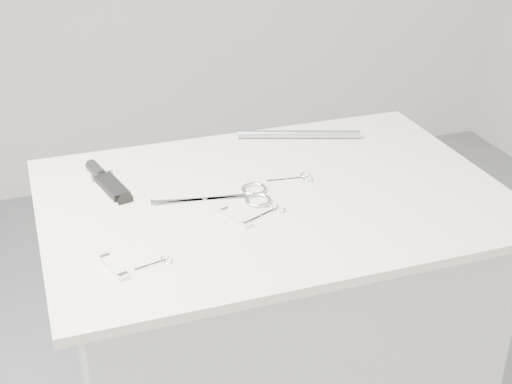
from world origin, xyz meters
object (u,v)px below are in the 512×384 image
object	(u,v)px
embroidery_scissors_a	(269,212)
sheathed_knife	(105,180)
pocket_knife_a	(114,267)
plinth	(272,360)
embroidery_scissors_b	(297,178)
large_shears	(238,196)
metal_rail	(299,134)
tiny_scissors	(158,263)
pocket_knife_b	(236,218)

from	to	relation	value
embroidery_scissors_a	sheathed_knife	world-z (taller)	sheathed_knife
embroidery_scissors_a	pocket_knife_a	world-z (taller)	pocket_knife_a
plinth	embroidery_scissors_b	xyz separation A→B (m)	(0.08, 0.05, 0.47)
plinth	large_shears	xyz separation A→B (m)	(-0.08, 0.01, 0.47)
embroidery_scissors_a	metal_rail	size ratio (longest dim) A/B	0.33
embroidery_scissors_b	pocket_knife_a	world-z (taller)	pocket_knife_a
large_shears	pocket_knife_a	size ratio (longest dim) A/B	2.99
embroidery_scissors_a	tiny_scissors	bearing A→B (deg)	178.20
pocket_knife_a	plinth	bearing A→B (deg)	-81.13
embroidery_scissors_b	sheathed_knife	size ratio (longest dim) A/B	0.55
tiny_scissors	sheathed_knife	distance (m)	0.36
large_shears	embroidery_scissors_a	distance (m)	0.09
embroidery_scissors_b	tiny_scissors	world-z (taller)	same
sheathed_knife	metal_rail	distance (m)	0.51
sheathed_knife	metal_rail	world-z (taller)	metal_rail
metal_rail	sheathed_knife	bearing A→B (deg)	-169.91
tiny_scissors	metal_rail	world-z (taller)	metal_rail
plinth	embroidery_scissors_a	world-z (taller)	embroidery_scissors_a
pocket_knife_a	pocket_knife_b	bearing A→B (deg)	-86.22
plinth	sheathed_knife	size ratio (longest dim) A/B	4.64
embroidery_scissors_b	tiny_scissors	bearing A→B (deg)	-140.78
plinth	metal_rail	distance (m)	0.57
metal_rail	large_shears	bearing A→B (deg)	-133.81
tiny_scissors	metal_rail	xyz separation A→B (m)	(0.46, 0.45, 0.01)
large_shears	metal_rail	bearing A→B (deg)	55.49
pocket_knife_b	large_shears	bearing A→B (deg)	-41.92
large_shears	metal_rail	world-z (taller)	metal_rail
embroidery_scissors_a	pocket_knife_b	distance (m)	0.07
plinth	metal_rail	bearing A→B (deg)	57.78
embroidery_scissors_a	embroidery_scissors_b	distance (m)	0.17
tiny_scissors	sheathed_knife	xyz separation A→B (m)	(-0.04, 0.36, 0.01)
plinth	tiny_scissors	xyz separation A→B (m)	(-0.30, -0.19, 0.47)
large_shears	sheathed_knife	world-z (taller)	sheathed_knife
plinth	embroidery_scissors_a	xyz separation A→B (m)	(-0.04, -0.08, 0.47)
sheathed_knife	tiny_scissors	bearing A→B (deg)	173.72
pocket_knife_a	pocket_knife_b	distance (m)	0.28
pocket_knife_a	metal_rail	xyz separation A→B (m)	(0.54, 0.45, 0.01)
sheathed_knife	metal_rail	xyz separation A→B (m)	(0.51, 0.09, 0.00)
plinth	sheathed_knife	xyz separation A→B (m)	(-0.34, 0.17, 0.48)
embroidery_scissors_b	metal_rail	bearing A→B (deg)	73.67
embroidery_scissors_b	metal_rail	world-z (taller)	metal_rail
sheathed_knife	embroidery_scissors_a	bearing A→B (deg)	-142.73
tiny_scissors	sheathed_knife	world-z (taller)	sheathed_knife
large_shears	embroidery_scissors_b	world-z (taller)	large_shears
pocket_knife_a	embroidery_scissors_a	bearing A→B (deg)	-89.53
large_shears	embroidery_scissors_a	size ratio (longest dim) A/B	2.50
sheathed_knife	pocket_knife_a	xyz separation A→B (m)	(-0.04, -0.36, -0.00)
embroidery_scissors_b	embroidery_scissors_a	bearing A→B (deg)	-125.57
pocket_knife_a	pocket_knife_b	xyz separation A→B (m)	(0.26, 0.10, 0.00)
pocket_knife_b	plinth	bearing A→B (deg)	-75.50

